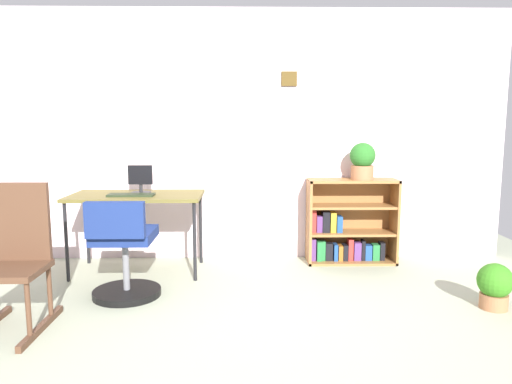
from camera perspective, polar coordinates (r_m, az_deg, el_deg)
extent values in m
plane|color=#9FA68C|center=(2.89, -3.01, -19.23)|extent=(6.24, 6.24, 0.00)
cube|color=silver|center=(4.71, -2.23, 6.59)|extent=(5.20, 0.10, 2.39)
cube|color=#4D3815|center=(4.68, 3.95, 13.23)|extent=(0.15, 0.02, 0.14)
cube|color=brown|center=(4.38, -13.97, -0.45)|extent=(1.15, 0.61, 0.03)
cylinder|color=black|center=(4.35, -21.53, -5.57)|extent=(0.03, 0.03, 0.67)
cylinder|color=black|center=(4.10, -7.27, -5.87)|extent=(0.03, 0.03, 0.67)
cylinder|color=black|center=(4.83, -19.34, -4.10)|extent=(0.03, 0.03, 0.67)
cylinder|color=black|center=(4.61, -6.56, -4.27)|extent=(0.03, 0.03, 0.67)
cylinder|color=#262628|center=(4.42, -13.44, -0.08)|extent=(0.18, 0.18, 0.01)
cylinder|color=#262628|center=(4.41, -13.46, 0.46)|extent=(0.03, 0.03, 0.07)
cube|color=black|center=(4.39, -13.54, 2.00)|extent=(0.21, 0.02, 0.17)
cube|color=#232E1B|center=(4.28, -14.56, -0.34)|extent=(0.39, 0.15, 0.02)
cylinder|color=black|center=(3.94, -15.02, -11.42)|extent=(0.52, 0.52, 0.05)
cylinder|color=slate|center=(3.87, -15.14, -8.35)|extent=(0.05, 0.05, 0.39)
cube|color=navy|center=(3.81, -15.27, -4.97)|extent=(0.44, 0.44, 0.08)
cube|color=navy|center=(3.54, -16.36, -3.19)|extent=(0.42, 0.07, 0.26)
cube|color=#523423|center=(3.51, -24.06, -14.40)|extent=(0.04, 0.64, 0.04)
cylinder|color=#523423|center=(3.31, -25.36, -12.36)|extent=(0.03, 0.03, 0.34)
cylinder|color=#523423|center=(3.58, -23.23, -10.65)|extent=(0.03, 0.03, 0.34)
cube|color=#523423|center=(3.46, -27.20, -8.29)|extent=(0.42, 0.40, 0.04)
cube|color=#523423|center=(3.56, -26.23, -3.16)|extent=(0.40, 0.04, 0.52)
cube|color=#946334|center=(4.61, 6.28, -3.46)|extent=(0.02, 0.30, 0.80)
cube|color=#946334|center=(4.78, 16.03, -3.31)|extent=(0.02, 0.30, 0.80)
cube|color=#946334|center=(4.62, 11.38, 1.33)|extent=(0.84, 0.30, 0.02)
cube|color=#946334|center=(4.77, 11.11, -7.97)|extent=(0.84, 0.30, 0.02)
cube|color=#946334|center=(4.81, 10.90, -3.06)|extent=(0.84, 0.02, 0.80)
cube|color=#946334|center=(4.70, 11.20, -4.73)|extent=(0.79, 0.28, 0.02)
cube|color=#946334|center=(4.65, 11.29, -1.65)|extent=(0.79, 0.28, 0.02)
cube|color=#593372|center=(4.67, 6.78, -6.73)|extent=(0.04, 0.10, 0.21)
cube|color=#237238|center=(4.68, 7.45, -6.86)|extent=(0.05, 0.13, 0.19)
cube|color=#237238|center=(4.69, 7.96, -6.85)|extent=(0.03, 0.09, 0.19)
cube|color=black|center=(4.70, 8.59, -6.95)|extent=(0.07, 0.10, 0.17)
cube|color=#1E478C|center=(4.71, 9.34, -6.99)|extent=(0.04, 0.13, 0.16)
cube|color=#99591E|center=(4.72, 9.91, -7.06)|extent=(0.04, 0.11, 0.14)
cube|color=black|center=(4.73, 10.47, -7.01)|extent=(0.05, 0.12, 0.15)
cube|color=#B22D28|center=(4.73, 11.07, -6.66)|extent=(0.05, 0.10, 0.21)
cube|color=#593372|center=(4.75, 11.85, -6.84)|extent=(0.07, 0.10, 0.17)
cube|color=black|center=(4.76, 12.51, -6.72)|extent=(0.03, 0.10, 0.19)
cube|color=#1E478C|center=(4.78, 13.09, -6.96)|extent=(0.06, 0.09, 0.15)
cube|color=#237238|center=(4.79, 13.92, -6.89)|extent=(0.07, 0.10, 0.15)
cube|color=black|center=(4.81, 14.63, -6.76)|extent=(0.04, 0.10, 0.17)
cube|color=#B22D28|center=(4.61, 6.83, -3.40)|extent=(0.04, 0.09, 0.21)
cube|color=#593372|center=(4.62, 7.47, -3.75)|extent=(0.05, 0.10, 0.15)
cube|color=black|center=(4.62, 8.24, -3.45)|extent=(0.07, 0.12, 0.20)
cube|color=#B79323|center=(4.64, 9.08, -3.52)|extent=(0.05, 0.10, 0.19)
cube|color=#1E478C|center=(4.65, 9.79, -3.73)|extent=(0.05, 0.12, 0.15)
cylinder|color=#9E6642|center=(4.61, 12.45, 2.26)|extent=(0.21, 0.21, 0.13)
sphere|color=#276722|center=(4.60, 12.51, 4.25)|extent=(0.24, 0.24, 0.24)
cylinder|color=#9E6642|center=(3.95, 26.30, -11.50)|extent=(0.19, 0.19, 0.11)
sphere|color=#347B1C|center=(3.90, 26.45, -9.37)|extent=(0.25, 0.25, 0.25)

